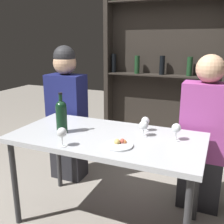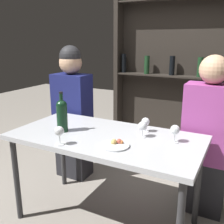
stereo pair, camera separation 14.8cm
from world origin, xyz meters
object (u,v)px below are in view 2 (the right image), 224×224
wine_bottle (62,114)px  seated_person_left (73,113)px  food_plate_0 (115,145)px  wine_glass_1 (143,127)px  wine_glass_3 (59,132)px  wine_glass_2 (146,122)px  seated_person_right (207,141)px  wine_glass_0 (175,130)px

wine_bottle → seated_person_left: 0.69m
food_plate_0 → wine_glass_1: bearing=67.9°
wine_bottle → wine_glass_3: (0.15, -0.22, -0.04)m
wine_bottle → seated_person_left: bearing=119.6°
wine_glass_3 → wine_glass_2: bearing=50.3°
seated_person_left → seated_person_right: size_ratio=1.04×
wine_glass_2 → seated_person_right: (0.41, 0.30, -0.18)m
wine_glass_2 → food_plate_0: size_ratio=0.57×
wine_glass_0 → seated_person_right: (0.16, 0.40, -0.19)m
wine_glass_0 → wine_glass_3: 0.77m
wine_glass_1 → seated_person_right: size_ratio=0.09×
wine_glass_0 → food_plate_0: 0.42m
wine_glass_1 → wine_glass_2: wine_glass_1 is taller
wine_glass_0 → food_plate_0: wine_glass_0 is taller
wine_bottle → wine_glass_3: 0.27m
wine_bottle → wine_glass_2: bearing=26.3°
wine_bottle → wine_glass_3: size_ratio=2.38×
wine_glass_3 → seated_person_right: seated_person_right is taller
food_plate_0 → seated_person_left: seated_person_left is taller
wine_bottle → food_plate_0: bearing=-8.8°
wine_glass_1 → seated_person_left: 1.01m
wine_glass_3 → food_plate_0: wine_glass_3 is taller
wine_glass_2 → wine_glass_3: wine_glass_3 is taller
wine_glass_2 → seated_person_left: size_ratio=0.08×
wine_glass_0 → wine_glass_2: 0.27m
seated_person_right → wine_glass_3: bearing=-136.0°
wine_glass_0 → wine_glass_1: wine_glass_0 is taller
seated_person_left → wine_glass_0: bearing=-19.5°
food_plate_0 → seated_person_right: bearing=53.1°
wine_glass_1 → food_plate_0: 0.27m
wine_bottle → wine_glass_0: wine_bottle is taller
wine_glass_1 → wine_glass_2: 0.12m
wine_glass_1 → wine_glass_0: bearing=2.0°
wine_glass_2 → seated_person_right: 0.54m
seated_person_right → wine_bottle: bearing=-149.4°
seated_person_right → wine_glass_0: bearing=-112.0°
wine_bottle → wine_glass_2: 0.63m
food_plate_0 → wine_glass_0: bearing=37.2°
seated_person_left → wine_bottle: bearing=-60.4°
wine_glass_1 → wine_glass_2: size_ratio=1.04×
wine_bottle → wine_glass_1: bearing=15.8°
wine_glass_2 → wine_glass_3: 0.65m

